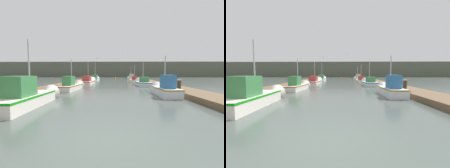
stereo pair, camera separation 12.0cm
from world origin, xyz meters
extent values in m
plane|color=#47514C|center=(0.00, 0.00, 0.00)|extent=(200.00, 200.00, 0.00)
cube|color=brown|center=(-6.68, 16.00, 0.19)|extent=(2.54, 40.00, 0.37)
cube|color=brown|center=(6.68, 16.00, 0.19)|extent=(2.54, 40.00, 0.37)
cube|color=#565B4C|center=(0.00, 66.81, 3.21)|extent=(120.00, 16.00, 6.43)
cube|color=silver|center=(-4.60, 4.11, 0.34)|extent=(1.40, 4.68, 0.68)
cube|color=#11930F|center=(-4.60, 4.11, 0.62)|extent=(1.43, 4.71, 0.10)
cone|color=silver|center=(-4.64, 6.95, 0.34)|extent=(1.28, 1.04, 1.27)
cube|color=#387A42|center=(-4.59, 3.53, 1.20)|extent=(1.08, 1.50, 1.04)
cylinder|color=#B2B2B7|center=(-4.60, 4.46, 2.21)|extent=(0.08, 0.08, 3.06)
cube|color=silver|center=(4.40, 8.28, 0.34)|extent=(1.36, 3.70, 0.68)
cube|color=#A7791F|center=(4.40, 8.28, 0.62)|extent=(1.39, 3.73, 0.10)
cone|color=silver|center=(4.40, 10.48, 0.34)|extent=(1.28, 0.72, 1.28)
cube|color=#2D6699|center=(4.40, 7.82, 1.20)|extent=(0.92, 1.17, 1.03)
cylinder|color=#B2B2B7|center=(4.40, 8.55, 1.98)|extent=(0.08, 0.08, 2.59)
cube|color=silver|center=(-4.52, 12.08, 0.29)|extent=(1.62, 4.33, 0.57)
cube|color=#AC5A2B|center=(-4.52, 12.08, 0.51)|extent=(1.65, 4.36, 0.10)
cone|color=silver|center=(-4.35, 14.66, 0.29)|extent=(1.34, 1.02, 1.28)
cube|color=#387A42|center=(-4.55, 11.55, 1.05)|extent=(1.02, 1.36, 0.95)
cylinder|color=#B2B2B7|center=(-4.50, 12.39, 1.97)|extent=(0.08, 0.08, 2.79)
cube|color=silver|center=(4.33, 17.44, 0.29)|extent=(1.91, 3.84, 0.58)
cube|color=#245B8E|center=(4.33, 17.44, 0.52)|extent=(1.95, 3.87, 0.10)
cone|color=silver|center=(4.23, 19.75, 0.29)|extent=(1.70, 0.94, 1.66)
cube|color=#387A42|center=(4.35, 16.97, 0.94)|extent=(1.20, 1.18, 0.72)
cylinder|color=#B2B2B7|center=(4.32, 17.72, 2.09)|extent=(0.08, 0.08, 3.01)
cube|color=silver|center=(-4.37, 21.51, 0.24)|extent=(1.90, 5.23, 0.47)
cube|color=maroon|center=(-4.37, 21.51, 0.41)|extent=(1.93, 5.26, 0.10)
cone|color=silver|center=(-4.28, 24.77, 0.24)|extent=(1.71, 1.38, 1.68)
cube|color=#99332D|center=(-4.39, 20.86, 0.90)|extent=(1.23, 1.92, 0.87)
cylinder|color=#B2B2B7|center=(-4.36, 21.90, 2.10)|extent=(0.08, 0.08, 3.25)
cube|color=silver|center=(4.12, 25.26, 0.24)|extent=(1.79, 3.88, 0.49)
cube|color=#C48C1F|center=(4.12, 25.26, 0.43)|extent=(1.82, 3.91, 0.10)
cone|color=silver|center=(4.09, 27.58, 0.24)|extent=(1.67, 0.79, 1.66)
cube|color=#99332D|center=(4.12, 24.78, 0.85)|extent=(1.10, 1.61, 0.72)
cylinder|color=#B2B2B7|center=(4.11, 25.55, 1.93)|extent=(0.08, 0.08, 2.87)
cube|color=silver|center=(-4.31, 30.66, 0.28)|extent=(1.50, 5.09, 0.57)
cube|color=#115EA5|center=(-4.31, 30.66, 0.51)|extent=(1.53, 5.12, 0.10)
cone|color=silver|center=(-4.29, 33.85, 0.28)|extent=(1.40, 1.30, 1.39)
cube|color=#387A42|center=(-4.31, 30.02, 0.99)|extent=(1.16, 2.09, 0.84)
cylinder|color=#B2B2B7|center=(-4.30, 31.04, 2.38)|extent=(0.08, 0.08, 3.62)
cube|color=silver|center=(4.40, 34.26, 0.25)|extent=(1.63, 3.83, 0.51)
cube|color=#AB7E26|center=(4.40, 34.26, 0.45)|extent=(1.66, 3.86, 0.10)
cone|color=silver|center=(4.30, 36.60, 0.25)|extent=(1.43, 0.99, 1.39)
cube|color=#B2AD9E|center=(4.42, 33.78, 1.03)|extent=(1.05, 1.51, 1.04)
cylinder|color=#B2B2B7|center=(4.39, 34.54, 2.00)|extent=(0.08, 0.08, 2.97)
cylinder|color=#473523|center=(5.60, 39.90, 0.56)|extent=(0.22, 0.22, 1.11)
cylinder|color=silver|center=(5.60, 39.90, 1.13)|extent=(0.25, 0.25, 0.04)
cylinder|color=#473523|center=(-5.39, 36.67, 0.55)|extent=(0.32, 0.32, 1.09)
cylinder|color=silver|center=(-5.39, 36.67, 1.11)|extent=(0.36, 0.36, 0.04)
cylinder|color=#473523|center=(5.61, 8.61, 0.63)|extent=(0.31, 0.31, 1.26)
cylinder|color=silver|center=(5.61, 8.61, 1.28)|extent=(0.36, 0.36, 0.04)
sphere|color=#BF6513|center=(0.32, 40.92, 0.17)|extent=(0.61, 0.61, 0.61)
cylinder|color=black|center=(0.32, 40.92, 0.72)|extent=(0.06, 0.06, 0.50)
ellipsoid|color=white|center=(1.34, 25.07, 5.44)|extent=(0.27, 0.31, 0.12)
cube|color=gray|center=(1.22, 25.15, 5.46)|extent=(0.29, 0.25, 0.07)
cube|color=gray|center=(1.45, 24.99, 5.46)|extent=(0.29, 0.25, 0.07)
ellipsoid|color=white|center=(-2.57, 20.42, 4.23)|extent=(0.31, 0.22, 0.12)
cube|color=gray|center=(-2.61, 20.29, 4.25)|extent=(0.20, 0.30, 0.07)
cube|color=gray|center=(-2.52, 20.55, 4.25)|extent=(0.20, 0.30, 0.07)
camera|label=1|loc=(0.23, -3.94, 1.90)|focal=24.00mm
camera|label=2|loc=(0.35, -3.94, 1.90)|focal=24.00mm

